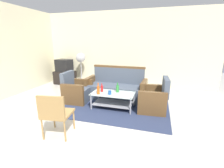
{
  "coord_description": "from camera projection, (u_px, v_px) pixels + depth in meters",
  "views": [
    {
      "loc": [
        1.21,
        -3.0,
        1.72
      ],
      "look_at": [
        0.11,
        0.75,
        0.65
      ],
      "focal_mm": 25.4,
      "sensor_mm": 36.0,
      "label": 1
    }
  ],
  "objects": [
    {
      "name": "bottle_green",
      "position": [
        118.0,
        88.0,
        4.16
      ],
      "size": [
        0.07,
        0.07,
        0.26
      ],
      "color": "#2D8C38",
      "rests_on": "coffee_table"
    },
    {
      "name": "armchair_left",
      "position": [
        77.0,
        92.0,
        4.62
      ],
      "size": [
        0.72,
        0.78,
        0.85
      ],
      "rotation": [
        0.0,
        0.0,
        -1.54
      ],
      "color": "#4C5666",
      "rests_on": "rug"
    },
    {
      "name": "wicker_chair",
      "position": [
        55.0,
        112.0,
        2.81
      ],
      "size": [
        0.54,
        0.54,
        0.84
      ],
      "rotation": [
        0.0,
        0.0,
        0.15
      ],
      "color": "#AD844C",
      "rests_on": "ground"
    },
    {
      "name": "couch",
      "position": [
        116.0,
        88.0,
        4.83
      ],
      "size": [
        1.82,
        0.8,
        0.96
      ],
      "rotation": [
        0.0,
        0.0,
        3.11
      ],
      "color": "#4C5666",
      "rests_on": "rug"
    },
    {
      "name": "wall_back",
      "position": [
        126.0,
        49.0,
        6.02
      ],
      "size": [
        6.52,
        0.12,
        2.8
      ],
      "color": "beige",
      "rests_on": "ground"
    },
    {
      "name": "ground_plane",
      "position": [
        98.0,
        120.0,
        3.56
      ],
      "size": [
        14.0,
        14.0,
        0.0
      ],
      "primitive_type": "plane",
      "color": "beige"
    },
    {
      "name": "bottle_red",
      "position": [
        102.0,
        89.0,
        4.2
      ],
      "size": [
        0.06,
        0.06,
        0.22
      ],
      "color": "red",
      "rests_on": "coffee_table"
    },
    {
      "name": "pedestal_fan",
      "position": [
        81.0,
        60.0,
        6.16
      ],
      "size": [
        0.36,
        0.36,
        1.27
      ],
      "color": "#2D2D33",
      "rests_on": "ground"
    },
    {
      "name": "bottle_orange",
      "position": [
        98.0,
        90.0,
        4.0
      ],
      "size": [
        0.07,
        0.07,
        0.29
      ],
      "color": "#D85919",
      "rests_on": "coffee_table"
    },
    {
      "name": "cup",
      "position": [
        110.0,
        92.0,
        3.99
      ],
      "size": [
        0.08,
        0.08,
        0.1
      ],
      "primitive_type": "cylinder",
      "color": "#2659A5",
      "rests_on": "coffee_table"
    },
    {
      "name": "tv_stand",
      "position": [
        65.0,
        77.0,
        6.51
      ],
      "size": [
        0.8,
        0.5,
        0.52
      ],
      "primitive_type": "cube",
      "color": "black",
      "rests_on": "ground"
    },
    {
      "name": "coffee_table",
      "position": [
        113.0,
        98.0,
        4.13
      ],
      "size": [
        1.1,
        0.6,
        0.4
      ],
      "color": "silver",
      "rests_on": "rug"
    },
    {
      "name": "television",
      "position": [
        64.0,
        65.0,
        6.38
      ],
      "size": [
        0.67,
        0.54,
        0.48
      ],
      "rotation": [
        0.0,
        0.0,
        2.97
      ],
      "color": "black",
      "rests_on": "tv_stand"
    },
    {
      "name": "armchair_right",
      "position": [
        153.0,
        99.0,
        4.0
      ],
      "size": [
        0.75,
        0.8,
        0.85
      ],
      "rotation": [
        0.0,
        0.0,
        1.64
      ],
      "color": "#4C5666",
      "rests_on": "rug"
    },
    {
      "name": "rug",
      "position": [
        112.0,
        106.0,
        4.33
      ],
      "size": [
        2.99,
        2.03,
        0.01
      ],
      "primitive_type": "cube",
      "color": "#2D3856",
      "rests_on": "ground"
    }
  ]
}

